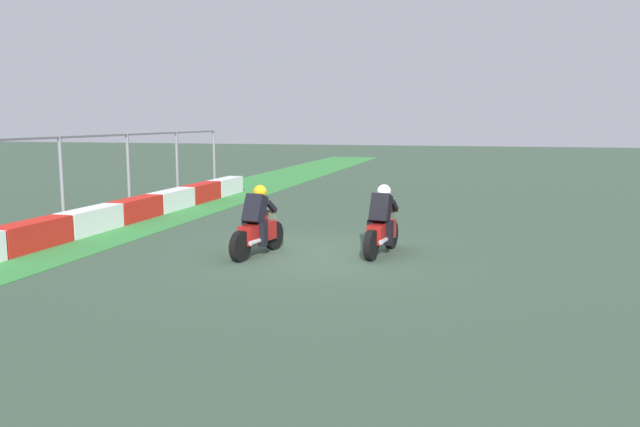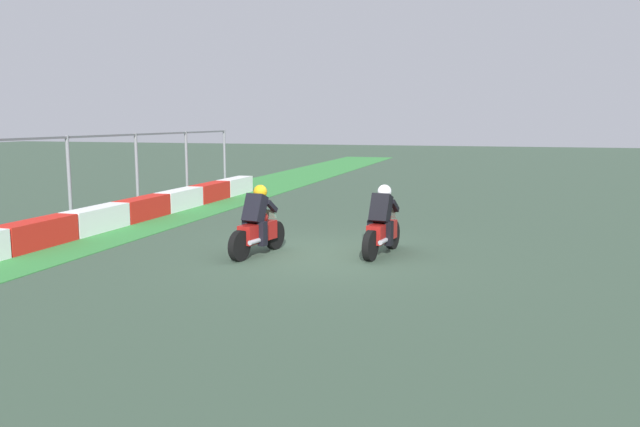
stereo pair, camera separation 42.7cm
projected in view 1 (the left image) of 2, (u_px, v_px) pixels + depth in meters
ground_plane at (319, 255)px, 13.85m from camera, size 120.00×120.00×0.00m
grass_verge at (57, 240)px, 15.48m from camera, size 72.00×3.64×0.02m
track_barrier at (63, 228)px, 15.39m from camera, size 22.02×0.60×0.64m
perimeter_fence at (17, 174)px, 15.50m from camera, size 23.27×0.10×2.47m
rider_lane_a at (382, 226)px, 13.81m from camera, size 2.04×0.60×1.51m
rider_lane_b at (258, 227)px, 13.69m from camera, size 2.03×0.62×1.51m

